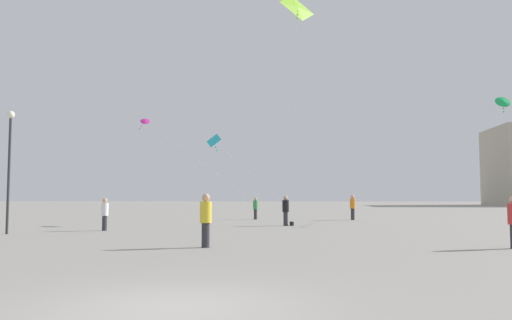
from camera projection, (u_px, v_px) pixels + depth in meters
name	position (u px, v px, depth m)	size (l,w,h in m)	color
ground_plane	(173.00, 308.00, 8.04)	(300.00, 300.00, 0.00)	gray
person_in_black	(286.00, 209.00, 30.11)	(0.39, 0.39, 1.79)	#2D2D33
person_in_green	(255.00, 207.00, 38.15)	(0.36, 0.36, 1.65)	#2D2D33
person_in_yellow	(206.00, 218.00, 17.49)	(0.40, 0.40, 1.85)	#2D2D33
person_in_white	(105.00, 213.00, 25.88)	(0.36, 0.36, 1.65)	#2D2D33
person_in_orange	(353.00, 206.00, 37.34)	(0.40, 0.40, 1.84)	#2D2D33
kite_lime_delta	(298.00, 11.00, 24.42)	(1.59, 7.25, 10.00)	#8CD12D
kite_magenta_diamond	(148.00, 123.00, 39.47)	(9.12, 0.75, 6.60)	#D12899
kite_cyan_delta	(214.00, 142.00, 32.21)	(5.13, 2.11, 4.32)	#1EB2C6
kite_emerald_diamond	(501.00, 103.00, 33.08)	(9.74, 4.63, 7.04)	green
lamppost_east	(9.00, 153.00, 23.78)	(0.36, 0.36, 5.77)	#2D2D30
handbag_beside_flyer	(292.00, 224.00, 30.13)	(0.32, 0.14, 0.24)	black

